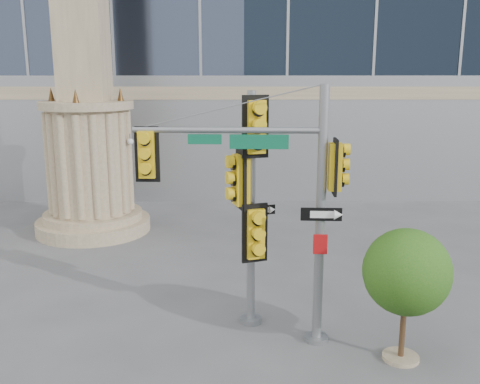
{
  "coord_description": "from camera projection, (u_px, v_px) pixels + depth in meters",
  "views": [
    {
      "loc": [
        -0.29,
        -11.38,
        6.17
      ],
      "look_at": [
        -0.23,
        2.0,
        3.15
      ],
      "focal_mm": 40.0,
      "sensor_mm": 36.0,
      "label": 1
    }
  ],
  "objects": [
    {
      "name": "street_tree",
      "position": [
        408.0,
        275.0,
        11.33
      ],
      "size": [
        1.9,
        1.86,
        2.97
      ],
      "color": "gray",
      "rests_on": "ground"
    },
    {
      "name": "secondary_signal_pole",
      "position": [
        251.0,
        193.0,
        12.61
      ],
      "size": [
        1.08,
        0.77,
        5.75
      ],
      "rotation": [
        0.0,
        0.0,
        0.32
      ],
      "color": "slate",
      "rests_on": "ground"
    },
    {
      "name": "ground",
      "position": [
        250.0,
        342.0,
        12.46
      ],
      "size": [
        120.0,
        120.0,
        0.0
      ],
      "primitive_type": "plane",
      "color": "#545456",
      "rests_on": "ground"
    },
    {
      "name": "monument",
      "position": [
        85.0,
        90.0,
        20.0
      ],
      "size": [
        4.4,
        4.4,
        16.6
      ],
      "color": "gray",
      "rests_on": "ground"
    },
    {
      "name": "main_signal_pole",
      "position": [
        273.0,
        188.0,
        11.8
      ],
      "size": [
        4.59,
        0.65,
        5.92
      ],
      "rotation": [
        0.0,
        0.0,
        -0.05
      ],
      "color": "slate",
      "rests_on": "ground"
    }
  ]
}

